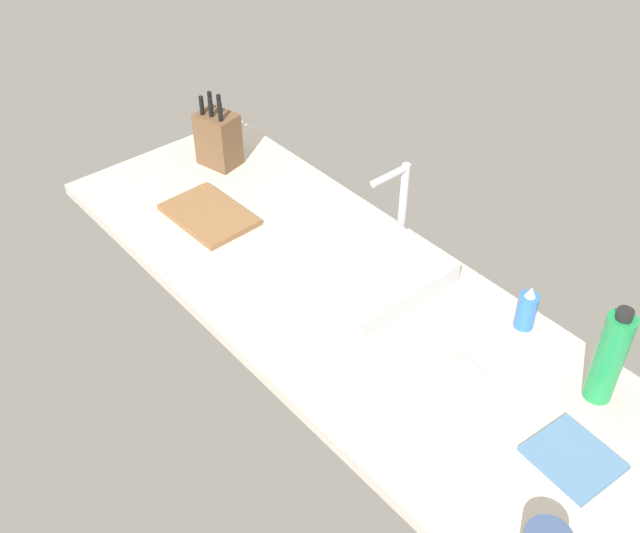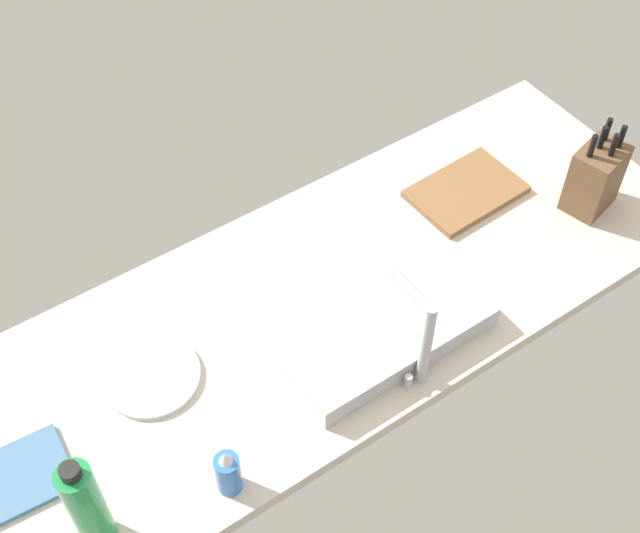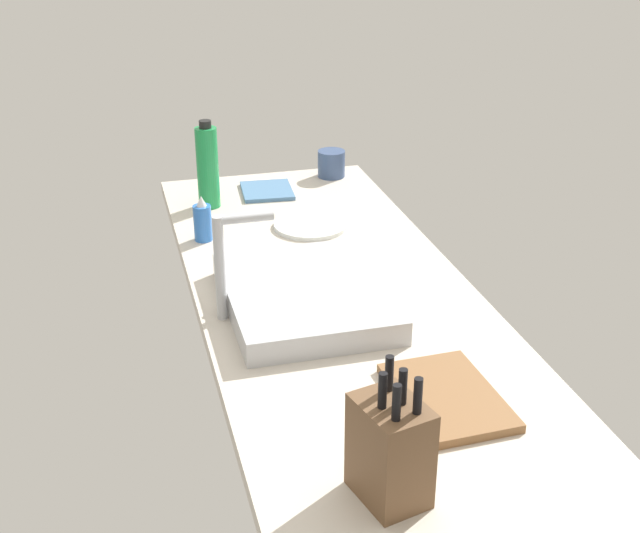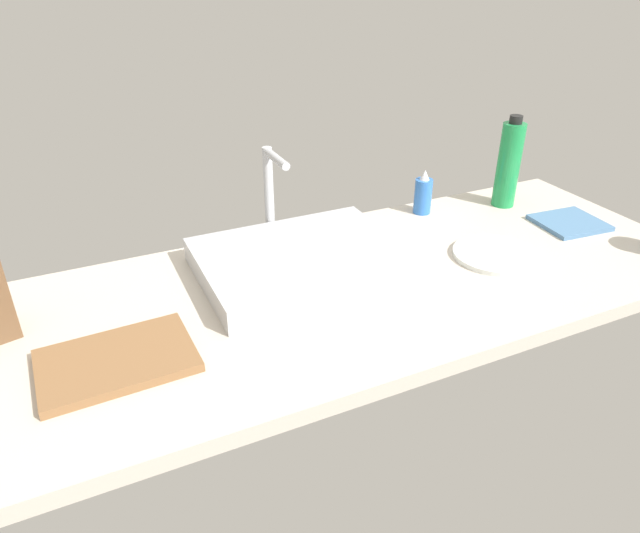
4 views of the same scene
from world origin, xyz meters
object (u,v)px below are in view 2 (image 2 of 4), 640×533
object	(u,v)px
cutting_board	(466,191)
dish_towel	(24,475)
sink_basin	(366,311)
water_bottle	(86,505)
faucet	(422,334)
knife_block	(595,177)
dinner_plate	(151,376)
soap_bottle	(228,472)

from	to	relation	value
cutting_board	dish_towel	xyz separation A→B (cm)	(121.40, 10.15, -0.30)
sink_basin	water_bottle	size ratio (longest dim) A/B	1.76
sink_basin	faucet	size ratio (longest dim) A/B	1.88
knife_block	dish_towel	xyz separation A→B (cm)	(144.08, -9.53, -8.55)
cutting_board	dinner_plate	size ratio (longest dim) A/B	1.31
faucet	soap_bottle	world-z (taller)	faucet
dinner_plate	dish_towel	world-z (taller)	same
dish_towel	water_bottle	bearing A→B (deg)	110.49
knife_block	cutting_board	size ratio (longest dim) A/B	0.87
faucet	sink_basin	bearing A→B (deg)	-89.62
soap_bottle	water_bottle	distance (cm)	26.44
soap_bottle	dinner_plate	bearing A→B (deg)	-87.76
cutting_board	dish_towel	distance (cm)	121.83
faucet	soap_bottle	distance (cm)	46.27
sink_basin	cutting_board	size ratio (longest dim) A/B	1.69
soap_bottle	dinner_plate	distance (cm)	30.93
dinner_plate	water_bottle	bearing A→B (deg)	46.72
cutting_board	water_bottle	size ratio (longest dim) A/B	1.04
soap_bottle	sink_basin	bearing A→B (deg)	-159.11
water_bottle	soap_bottle	bearing A→B (deg)	168.03
water_bottle	dinner_plate	xyz separation A→B (cm)	(-23.76, -25.23, -11.86)
water_bottle	dish_towel	size ratio (longest dim) A/B	1.55
faucet	dish_towel	bearing A→B (deg)	-17.74
dish_towel	faucet	bearing A→B (deg)	162.26
sink_basin	dinner_plate	xyz separation A→B (cm)	(46.43, -13.25, -2.25)
sink_basin	water_bottle	xyz separation A→B (cm)	(70.19, 11.98, 9.61)
faucet	water_bottle	xyz separation A→B (cm)	(70.31, -5.74, -2.16)
cutting_board	dinner_plate	bearing A→B (deg)	2.51
faucet	knife_block	size ratio (longest dim) A/B	1.04
dinner_plate	dish_towel	xyz separation A→B (cm)	(30.87, 6.19, 0.00)
cutting_board	soap_bottle	bearing A→B (deg)	21.10
soap_bottle	dish_towel	world-z (taller)	soap_bottle
sink_basin	cutting_board	bearing A→B (deg)	-158.68
water_bottle	dinner_plate	size ratio (longest dim) A/B	1.27
sink_basin	knife_block	bearing A→B (deg)	177.88
knife_block	dinner_plate	bearing A→B (deg)	-21.79
faucet	dinner_plate	size ratio (longest dim) A/B	1.19
cutting_board	dish_towel	bearing A→B (deg)	4.78
dish_towel	soap_bottle	bearing A→B (deg)	142.81
sink_basin	faucet	world-z (taller)	faucet
sink_basin	dish_towel	bearing A→B (deg)	-5.22
knife_block	dinner_plate	distance (cm)	114.61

